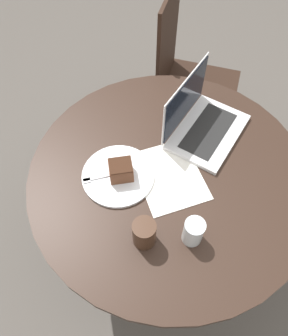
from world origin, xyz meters
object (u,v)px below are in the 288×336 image
Objects in this scene: chair at (186,80)px; coffee_glass at (144,233)px; plate at (118,175)px; laptop at (202,123)px.

chair reaches higher than coffee_glass.
plate is 0.39m from laptop.
plate is 2.45× the size of coffee_glass.
laptop reaches higher than plate.
plate is at bearing -6.56° from chair.
plate is 0.67× the size of laptop.
coffee_glass is at bearing 3.38° from chair.
plate is at bearing -154.15° from coffee_glass.
chair is at bearing 161.57° from plate.
chair is 0.89m from plate.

